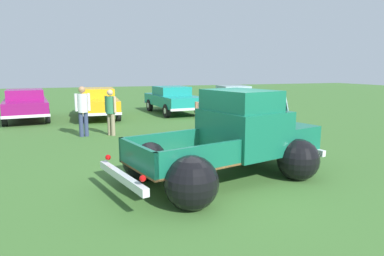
{
  "coord_description": "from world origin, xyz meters",
  "views": [
    {
      "loc": [
        -2.93,
        -6.46,
        2.37
      ],
      "look_at": [
        0.0,
        1.8,
        0.83
      ],
      "focal_mm": 31.65,
      "sensor_mm": 36.0,
      "label": 1
    }
  ],
  "objects_px": {
    "spectator_0": "(203,116)",
    "spectator_2": "(111,110)",
    "vintage_pickup_truck": "(234,143)",
    "show_car_3": "(234,97)",
    "spectator_1": "(83,108)",
    "show_car_0": "(26,104)",
    "show_car_2": "(172,99)",
    "show_car_1": "(98,102)"
  },
  "relations": [
    {
      "from": "spectator_0",
      "to": "spectator_2",
      "type": "distance_m",
      "value": 3.55
    },
    {
      "from": "vintage_pickup_truck",
      "to": "spectator_0",
      "type": "xyz_separation_m",
      "value": [
        0.54,
        3.27,
        0.14
      ]
    },
    {
      "from": "show_car_3",
      "to": "spectator_1",
      "type": "height_order",
      "value": "spectator_1"
    },
    {
      "from": "show_car_0",
      "to": "spectator_2",
      "type": "xyz_separation_m",
      "value": [
        3.32,
        -5.01,
        0.16
      ]
    },
    {
      "from": "show_car_3",
      "to": "spectator_1",
      "type": "bearing_deg",
      "value": -54.36
    },
    {
      "from": "show_car_0",
      "to": "spectator_1",
      "type": "bearing_deg",
      "value": 19.79
    },
    {
      "from": "show_car_0",
      "to": "show_car_3",
      "type": "height_order",
      "value": "same"
    },
    {
      "from": "show_car_3",
      "to": "spectator_1",
      "type": "distance_m",
      "value": 9.62
    },
    {
      "from": "spectator_1",
      "to": "show_car_2",
      "type": "bearing_deg",
      "value": -48.33
    },
    {
      "from": "vintage_pickup_truck",
      "to": "show_car_3",
      "type": "xyz_separation_m",
      "value": [
        5.33,
        10.7,
        0.02
      ]
    },
    {
      "from": "vintage_pickup_truck",
      "to": "spectator_2",
      "type": "bearing_deg",
      "value": 95.43
    },
    {
      "from": "vintage_pickup_truck",
      "to": "spectator_1",
      "type": "bearing_deg",
      "value": 102.8
    },
    {
      "from": "vintage_pickup_truck",
      "to": "show_car_3",
      "type": "height_order",
      "value": "vintage_pickup_truck"
    },
    {
      "from": "show_car_1",
      "to": "show_car_2",
      "type": "height_order",
      "value": "same"
    },
    {
      "from": "show_car_2",
      "to": "show_car_0",
      "type": "bearing_deg",
      "value": -92.64
    },
    {
      "from": "spectator_1",
      "to": "spectator_2",
      "type": "distance_m",
      "value": 0.95
    },
    {
      "from": "spectator_1",
      "to": "spectator_2",
      "type": "xyz_separation_m",
      "value": [
        0.94,
        -0.13,
        -0.08
      ]
    },
    {
      "from": "spectator_0",
      "to": "spectator_2",
      "type": "xyz_separation_m",
      "value": [
        -2.57,
        2.45,
        0.04
      ]
    },
    {
      "from": "vintage_pickup_truck",
      "to": "spectator_1",
      "type": "relative_size",
      "value": 2.79
    },
    {
      "from": "show_car_0",
      "to": "spectator_2",
      "type": "distance_m",
      "value": 6.01
    },
    {
      "from": "spectator_0",
      "to": "spectator_1",
      "type": "xyz_separation_m",
      "value": [
        -3.51,
        2.58,
        0.12
      ]
    },
    {
      "from": "show_car_3",
      "to": "vintage_pickup_truck",
      "type": "bearing_deg",
      "value": -21.12
    },
    {
      "from": "show_car_0",
      "to": "spectator_1",
      "type": "relative_size",
      "value": 2.49
    },
    {
      "from": "show_car_1",
      "to": "spectator_1",
      "type": "distance_m",
      "value": 4.87
    },
    {
      "from": "show_car_1",
      "to": "spectator_2",
      "type": "xyz_separation_m",
      "value": [
        0.07,
        -4.92,
        0.15
      ]
    },
    {
      "from": "vintage_pickup_truck",
      "to": "show_car_1",
      "type": "bearing_deg",
      "value": 87.04
    },
    {
      "from": "show_car_1",
      "to": "spectator_2",
      "type": "bearing_deg",
      "value": 2.79
    },
    {
      "from": "show_car_1",
      "to": "spectator_1",
      "type": "bearing_deg",
      "value": -8.33
    },
    {
      "from": "show_car_2",
      "to": "spectator_1",
      "type": "relative_size",
      "value": 2.59
    },
    {
      "from": "spectator_1",
      "to": "spectator_2",
      "type": "height_order",
      "value": "spectator_1"
    },
    {
      "from": "show_car_0",
      "to": "show_car_1",
      "type": "bearing_deg",
      "value": 82.15
    },
    {
      "from": "vintage_pickup_truck",
      "to": "show_car_3",
      "type": "relative_size",
      "value": 1.14
    },
    {
      "from": "vintage_pickup_truck",
      "to": "spectator_2",
      "type": "distance_m",
      "value": 6.08
    },
    {
      "from": "show_car_0",
      "to": "show_car_3",
      "type": "distance_m",
      "value": 10.68
    },
    {
      "from": "vintage_pickup_truck",
      "to": "show_car_0",
      "type": "relative_size",
      "value": 1.12
    },
    {
      "from": "show_car_0",
      "to": "spectator_1",
      "type": "xyz_separation_m",
      "value": [
        2.38,
        -4.88,
        0.24
      ]
    },
    {
      "from": "show_car_1",
      "to": "show_car_3",
      "type": "height_order",
      "value": "same"
    },
    {
      "from": "show_car_0",
      "to": "spectator_0",
      "type": "relative_size",
      "value": 2.78
    },
    {
      "from": "spectator_1",
      "to": "show_car_3",
      "type": "bearing_deg",
      "value": -65.16
    },
    {
      "from": "show_car_1",
      "to": "show_car_0",
      "type": "bearing_deg",
      "value": -89.7
    },
    {
      "from": "vintage_pickup_truck",
      "to": "show_car_0",
      "type": "bearing_deg",
      "value": 102.35
    },
    {
      "from": "show_car_2",
      "to": "vintage_pickup_truck",
      "type": "bearing_deg",
      "value": -13.98
    }
  ]
}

